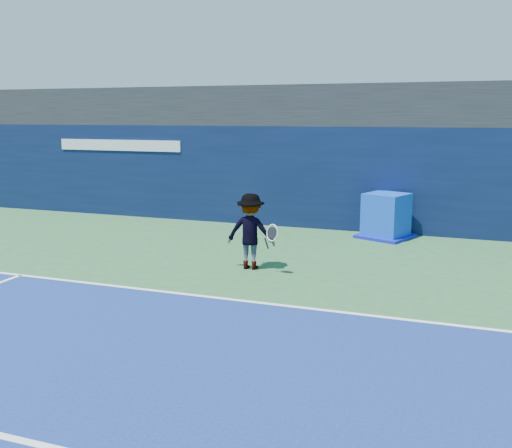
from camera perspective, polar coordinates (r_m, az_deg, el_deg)
The scene contains 7 objects.
ground at distance 7.94m, azimuth -9.50°, elevation -14.14°, with size 80.00×80.00×0.00m, color #2A5E33.
baseline at distance 10.46m, azimuth -1.45°, elevation -7.67°, with size 24.00×0.10×0.01m, color white.
stadium_band at distance 18.11m, azimuth 8.40°, elevation 11.60°, with size 36.00×3.00×1.20m, color black.
back_wall_assembly at distance 17.23m, azimuth 7.53°, elevation 4.67°, with size 36.00×1.03×3.00m.
equipment_cart at distance 16.03m, azimuth 12.88°, elevation 0.63°, with size 1.66×1.66×1.23m.
tennis_player at distance 12.44m, azimuth -0.53°, elevation -0.74°, with size 1.30×0.73×1.66m.
tennis_ball at distance 12.75m, azimuth -0.78°, elevation -0.01°, with size 0.06×0.06×0.06m.
Camera 1 is at (3.58, -6.25, 3.34)m, focal length 40.00 mm.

